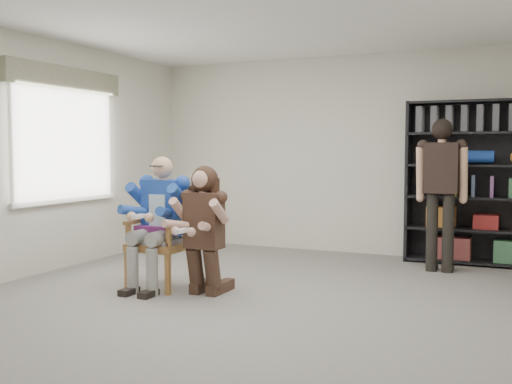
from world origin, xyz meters
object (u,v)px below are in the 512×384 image
at_px(seated_man, 160,222).
at_px(kneeling_woman, 202,232).
at_px(bookshelf, 479,183).
at_px(standing_man, 441,196).
at_px(armchair, 160,237).

xyz_separation_m(seated_man, kneeling_woman, (0.58, -0.12, -0.06)).
bearing_deg(bookshelf, standing_man, -120.14).
distance_m(seated_man, kneeling_woman, 0.60).
xyz_separation_m(seated_man, bookshelf, (2.98, 2.76, 0.34)).
height_order(armchair, seated_man, seated_man).
xyz_separation_m(kneeling_woman, bookshelf, (2.40, 2.88, 0.40)).
bearing_deg(standing_man, armchair, -139.86).
distance_m(seated_man, standing_man, 3.35).
bearing_deg(bookshelf, kneeling_woman, -129.79).
xyz_separation_m(armchair, seated_man, (0.00, 0.00, 0.16)).
bearing_deg(seated_man, standing_man, 39.85).
bearing_deg(armchair, standing_man, 39.85).
height_order(kneeling_woman, bookshelf, bookshelf).
height_order(armchair, standing_man, standing_man).
height_order(kneeling_woman, standing_man, standing_man).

